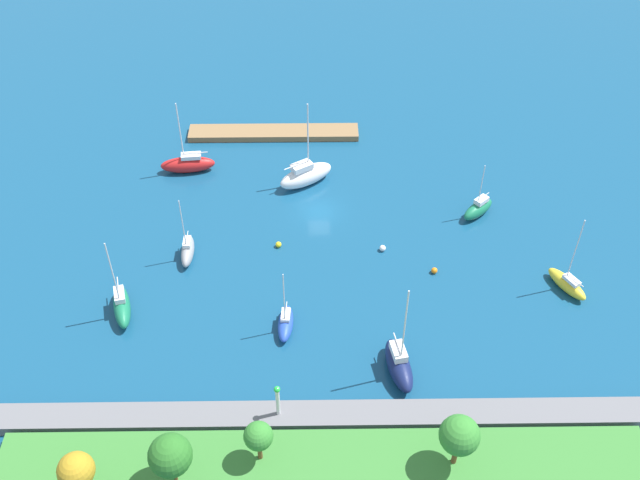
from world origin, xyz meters
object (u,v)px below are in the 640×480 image
(sailboat_blue_mid_basin, at_px, (286,323))
(mooring_buoy_orange, at_px, (434,271))
(sailboat_yellow_east_end, at_px, (567,283))
(park_tree_east, at_px, (459,436))
(park_tree_midwest, at_px, (258,436))
(park_tree_mideast, at_px, (76,470))
(sailboat_gray_off_beacon, at_px, (188,251))
(sailboat_green_center_basin, at_px, (478,209))
(sailboat_red_west_end, at_px, (188,164))
(park_tree_center, at_px, (170,455))
(mooring_buoy_yellow, at_px, (278,245))
(sailboat_green_far_north, at_px, (122,306))
(pier_dock, at_px, (274,133))
(mooring_buoy_white, at_px, (383,248))
(sailboat_white_lone_north, at_px, (306,175))
(sailboat_navy_by_breakwater, at_px, (399,364))
(harbor_beacon, at_px, (278,398))

(sailboat_blue_mid_basin, xyz_separation_m, mooring_buoy_orange, (-15.49, -7.41, -0.42))
(sailboat_yellow_east_end, distance_m, sailboat_blue_mid_basin, 29.19)
(park_tree_east, distance_m, park_tree_midwest, 15.86)
(park_tree_mideast, relative_size, park_tree_midwest, 1.07)
(sailboat_gray_off_beacon, xyz_separation_m, mooring_buoy_orange, (-26.20, 2.75, -0.58))
(sailboat_green_center_basin, height_order, sailboat_blue_mid_basin, sailboat_blue_mid_basin)
(sailboat_yellow_east_end, bearing_deg, sailboat_red_west_end, 33.25)
(park_tree_center, distance_m, mooring_buoy_yellow, 29.66)
(sailboat_green_far_north, bearing_deg, sailboat_red_west_end, 156.25)
(pier_dock, distance_m, sailboat_blue_mid_basin, 32.88)
(sailboat_gray_off_beacon, xyz_separation_m, mooring_buoy_white, (-21.01, -0.73, -0.57))
(sailboat_yellow_east_end, xyz_separation_m, sailboat_green_far_north, (45.05, 2.73, 0.26))
(sailboat_white_lone_north, height_order, sailboat_green_far_north, sailboat_white_lone_north)
(park_tree_midwest, xyz_separation_m, mooring_buoy_orange, (-17.23, -22.25, -3.95))
(sailboat_navy_by_breakwater, xyz_separation_m, sailboat_white_lone_north, (8.58, -28.13, 0.14))
(mooring_buoy_white, bearing_deg, sailboat_yellow_east_end, 162.06)
(park_tree_east, relative_size, sailboat_blue_mid_basin, 0.71)
(park_tree_mideast, relative_size, sailboat_yellow_east_end, 0.51)
(park_tree_midwest, distance_m, sailboat_yellow_east_end, 36.51)
(sailboat_blue_mid_basin, bearing_deg, sailboat_white_lone_north, 178.99)
(sailboat_green_far_north, height_order, mooring_buoy_orange, sailboat_green_far_north)
(sailboat_gray_off_beacon, distance_m, mooring_buoy_white, 21.03)
(park_tree_midwest, distance_m, mooring_buoy_white, 28.67)
(harbor_beacon, relative_size, sailboat_green_far_north, 0.38)
(harbor_beacon, relative_size, mooring_buoy_white, 5.43)
(sailboat_navy_by_breakwater, bearing_deg, mooring_buoy_yellow, -156.77)
(sailboat_white_lone_north, distance_m, sailboat_green_far_north, 27.39)
(sailboat_yellow_east_end, bearing_deg, mooring_buoy_orange, 48.89)
(sailboat_green_far_north, distance_m, mooring_buoy_yellow, 17.94)
(pier_dock, xyz_separation_m, sailboat_blue_mid_basin, (-2.26, 32.80, 0.36))
(harbor_beacon, height_order, mooring_buoy_white, harbor_beacon)
(park_tree_mideast, height_order, sailboat_white_lone_north, sailboat_white_lone_north)
(sailboat_blue_mid_basin, bearing_deg, mooring_buoy_yellow, -170.99)
(park_tree_east, distance_m, sailboat_red_west_end, 48.79)
(pier_dock, relative_size, sailboat_green_far_north, 2.24)
(sailboat_green_center_basin, distance_m, sailboat_yellow_east_end, 13.78)
(park_tree_east, distance_m, park_tree_mideast, 29.71)
(pier_dock, distance_m, sailboat_red_west_end, 12.66)
(harbor_beacon, relative_size, park_tree_center, 0.70)
(park_tree_center, distance_m, sailboat_blue_mid_basin, 19.18)
(park_tree_east, bearing_deg, harbor_beacon, -18.84)
(park_tree_east, relative_size, mooring_buoy_yellow, 8.47)
(sailboat_gray_off_beacon, bearing_deg, pier_dock, 159.46)
(park_tree_center, xyz_separation_m, mooring_buoy_orange, (-23.90, -24.17, -4.45))
(mooring_buoy_yellow, bearing_deg, harbor_beacon, 91.72)
(park_tree_mideast, bearing_deg, sailboat_green_far_north, -87.85)
(sailboat_red_west_end, height_order, sailboat_green_far_north, sailboat_green_far_north)
(park_tree_midwest, bearing_deg, harbor_beacon, -107.40)
(sailboat_blue_mid_basin, bearing_deg, park_tree_center, -22.76)
(park_tree_center, bearing_deg, sailboat_yellow_east_end, -149.78)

